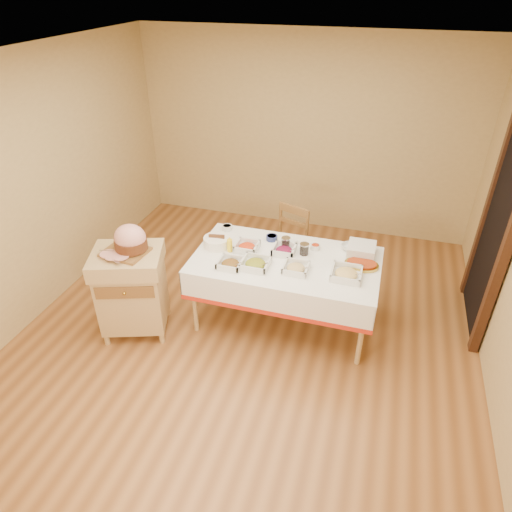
{
  "coord_description": "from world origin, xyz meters",
  "views": [
    {
      "loc": [
        1.1,
        -3.38,
        3.17
      ],
      "look_at": [
        0.02,
        0.2,
        0.81
      ],
      "focal_mm": 32.0,
      "sensor_mm": 36.0,
      "label": 1
    }
  ],
  "objects_px": {
    "mustard_bottle": "(230,245)",
    "plate_stack": "(361,250)",
    "preserve_jar_right": "(304,250)",
    "brass_platter": "(362,264)",
    "dining_chair": "(286,246)",
    "ham_on_board": "(129,241)",
    "dining_table": "(285,273)",
    "butcher_cart": "(132,288)",
    "preserve_jar_left": "(286,243)",
    "bread_basket": "(217,242)"
  },
  "relations": [
    {
      "from": "butcher_cart",
      "to": "preserve_jar_right",
      "type": "height_order",
      "value": "butcher_cart"
    },
    {
      "from": "preserve_jar_right",
      "to": "brass_platter",
      "type": "height_order",
      "value": "preserve_jar_right"
    },
    {
      "from": "butcher_cart",
      "to": "dining_chair",
      "type": "distance_m",
      "value": 1.78
    },
    {
      "from": "dining_chair",
      "to": "brass_platter",
      "type": "relative_size",
      "value": 2.86
    },
    {
      "from": "preserve_jar_left",
      "to": "plate_stack",
      "type": "height_order",
      "value": "preserve_jar_left"
    },
    {
      "from": "dining_table",
      "to": "ham_on_board",
      "type": "height_order",
      "value": "ham_on_board"
    },
    {
      "from": "preserve_jar_left",
      "to": "plate_stack",
      "type": "xyz_separation_m",
      "value": [
        0.75,
        0.09,
        0.0
      ]
    },
    {
      "from": "preserve_jar_left",
      "to": "brass_platter",
      "type": "xyz_separation_m",
      "value": [
        0.77,
        -0.12,
        -0.03
      ]
    },
    {
      "from": "bread_basket",
      "to": "brass_platter",
      "type": "distance_m",
      "value": 1.46
    },
    {
      "from": "mustard_bottle",
      "to": "brass_platter",
      "type": "height_order",
      "value": "mustard_bottle"
    },
    {
      "from": "dining_chair",
      "to": "preserve_jar_left",
      "type": "xyz_separation_m",
      "value": [
        0.1,
        -0.48,
        0.33
      ]
    },
    {
      "from": "dining_table",
      "to": "butcher_cart",
      "type": "height_order",
      "value": "butcher_cart"
    },
    {
      "from": "ham_on_board",
      "to": "brass_platter",
      "type": "height_order",
      "value": "ham_on_board"
    },
    {
      "from": "preserve_jar_right",
      "to": "bread_basket",
      "type": "relative_size",
      "value": 0.44
    },
    {
      "from": "dining_chair",
      "to": "bread_basket",
      "type": "distance_m",
      "value": 0.93
    },
    {
      "from": "mustard_bottle",
      "to": "butcher_cart",
      "type": "bearing_deg",
      "value": -145.96
    },
    {
      "from": "butcher_cart",
      "to": "preserve_jar_right",
      "type": "relative_size",
      "value": 7.72
    },
    {
      "from": "mustard_bottle",
      "to": "bread_basket",
      "type": "relative_size",
      "value": 0.62
    },
    {
      "from": "dining_chair",
      "to": "mustard_bottle",
      "type": "height_order",
      "value": "dining_chair"
    },
    {
      "from": "dining_chair",
      "to": "brass_platter",
      "type": "xyz_separation_m",
      "value": [
        0.88,
        -0.6,
        0.3
      ]
    },
    {
      "from": "preserve_jar_right",
      "to": "preserve_jar_left",
      "type": "bearing_deg",
      "value": 162.07
    },
    {
      "from": "preserve_jar_left",
      "to": "ham_on_board",
      "type": "bearing_deg",
      "value": -150.11
    },
    {
      "from": "preserve_jar_left",
      "to": "preserve_jar_right",
      "type": "relative_size",
      "value": 0.99
    },
    {
      "from": "preserve_jar_right",
      "to": "ham_on_board",
      "type": "bearing_deg",
      "value": -155.59
    },
    {
      "from": "butcher_cart",
      "to": "preserve_jar_left",
      "type": "bearing_deg",
      "value": 30.17
    },
    {
      "from": "dining_table",
      "to": "plate_stack",
      "type": "height_order",
      "value": "plate_stack"
    },
    {
      "from": "preserve_jar_right",
      "to": "mustard_bottle",
      "type": "bearing_deg",
      "value": -167.6
    },
    {
      "from": "brass_platter",
      "to": "ham_on_board",
      "type": "bearing_deg",
      "value": -163.14
    },
    {
      "from": "ham_on_board",
      "to": "preserve_jar_left",
      "type": "xyz_separation_m",
      "value": [
        1.31,
        0.75,
        -0.23
      ]
    },
    {
      "from": "dining_table",
      "to": "preserve_jar_right",
      "type": "relative_size",
      "value": 15.25
    },
    {
      "from": "butcher_cart",
      "to": "mustard_bottle",
      "type": "relative_size",
      "value": 5.49
    },
    {
      "from": "bread_basket",
      "to": "brass_platter",
      "type": "height_order",
      "value": "bread_basket"
    },
    {
      "from": "dining_table",
      "to": "preserve_jar_right",
      "type": "bearing_deg",
      "value": 44.03
    },
    {
      "from": "dining_chair",
      "to": "preserve_jar_right",
      "type": "bearing_deg",
      "value": -60.85
    },
    {
      "from": "butcher_cart",
      "to": "bread_basket",
      "type": "relative_size",
      "value": 3.38
    },
    {
      "from": "ham_on_board",
      "to": "bread_basket",
      "type": "distance_m",
      "value": 0.89
    },
    {
      "from": "brass_platter",
      "to": "preserve_jar_right",
      "type": "bearing_deg",
      "value": 174.48
    },
    {
      "from": "mustard_bottle",
      "to": "plate_stack",
      "type": "xyz_separation_m",
      "value": [
        1.27,
        0.31,
        -0.02
      ]
    },
    {
      "from": "ham_on_board",
      "to": "plate_stack",
      "type": "relative_size",
      "value": 1.59
    },
    {
      "from": "dining_chair",
      "to": "ham_on_board",
      "type": "bearing_deg",
      "value": -134.41
    },
    {
      "from": "butcher_cart",
      "to": "ham_on_board",
      "type": "xyz_separation_m",
      "value": [
        0.04,
        0.03,
        0.52
      ]
    },
    {
      "from": "butcher_cart",
      "to": "bread_basket",
      "type": "height_order",
      "value": "butcher_cart"
    },
    {
      "from": "ham_on_board",
      "to": "mustard_bottle",
      "type": "relative_size",
      "value": 2.52
    },
    {
      "from": "dining_chair",
      "to": "plate_stack",
      "type": "bearing_deg",
      "value": -24.79
    },
    {
      "from": "dining_table",
      "to": "dining_chair",
      "type": "bearing_deg",
      "value": 102.65
    },
    {
      "from": "butcher_cart",
      "to": "preserve_jar_right",
      "type": "distance_m",
      "value": 1.74
    },
    {
      "from": "preserve_jar_right",
      "to": "plate_stack",
      "type": "distance_m",
      "value": 0.57
    },
    {
      "from": "dining_chair",
      "to": "bread_basket",
      "type": "xyz_separation_m",
      "value": [
        -0.58,
        -0.65,
        0.33
      ]
    },
    {
      "from": "butcher_cart",
      "to": "brass_platter",
      "type": "relative_size",
      "value": 2.82
    },
    {
      "from": "dining_table",
      "to": "brass_platter",
      "type": "bearing_deg",
      "value": 7.09
    }
  ]
}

